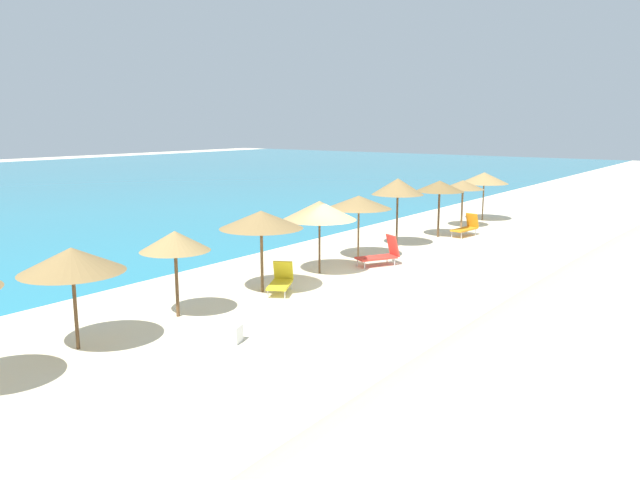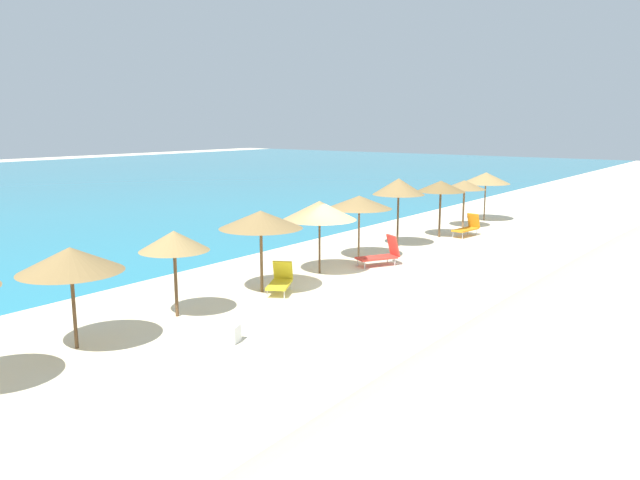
% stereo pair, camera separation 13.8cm
% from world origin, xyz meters
% --- Properties ---
extents(ground_plane, '(160.00, 160.00, 0.00)m').
position_xyz_m(ground_plane, '(0.00, 0.00, 0.00)').
color(ground_plane, beige).
extents(beach_umbrella_2, '(2.43, 2.43, 2.46)m').
position_xyz_m(beach_umbrella_2, '(-9.52, 1.56, 2.16)').
color(beach_umbrella_2, brown).
rests_on(beach_umbrella_2, ground_plane).
extents(beach_umbrella_3, '(1.92, 1.92, 2.41)m').
position_xyz_m(beach_umbrella_3, '(-6.42, 1.58, 2.12)').
color(beach_umbrella_3, brown).
rests_on(beach_umbrella_3, ground_plane).
extents(beach_umbrella_4, '(2.62, 2.62, 2.60)m').
position_xyz_m(beach_umbrella_4, '(-3.12, 1.39, 2.32)').
color(beach_umbrella_4, brown).
rests_on(beach_umbrella_4, ground_plane).
extents(beach_umbrella_5, '(2.61, 2.61, 2.59)m').
position_xyz_m(beach_umbrella_5, '(-0.01, 1.43, 2.26)').
color(beach_umbrella_5, brown).
rests_on(beach_umbrella_5, ground_plane).
extents(beach_umbrella_6, '(2.56, 2.56, 2.50)m').
position_xyz_m(beach_umbrella_6, '(2.88, 1.66, 2.24)').
color(beach_umbrella_6, brown).
rests_on(beach_umbrella_6, ground_plane).
extents(beach_umbrella_7, '(2.23, 2.23, 2.95)m').
position_xyz_m(beach_umbrella_7, '(5.93, 1.66, 2.60)').
color(beach_umbrella_7, brown).
rests_on(beach_umbrella_7, ground_plane).
extents(beach_umbrella_8, '(2.26, 2.26, 2.65)m').
position_xyz_m(beach_umbrella_8, '(9.08, 1.21, 2.38)').
color(beach_umbrella_8, brown).
rests_on(beach_umbrella_8, ground_plane).
extents(beach_umbrella_9, '(2.14, 2.14, 2.41)m').
position_xyz_m(beach_umbrella_9, '(12.34, 1.48, 2.17)').
color(beach_umbrella_9, brown).
rests_on(beach_umbrella_9, ground_plane).
extents(beach_umbrella_10, '(2.60, 2.60, 2.64)m').
position_xyz_m(beach_umbrella_10, '(15.13, 1.47, 2.33)').
color(beach_umbrella_10, brown).
rests_on(beach_umbrella_10, ground_plane).
extents(lounge_chair_0, '(1.49, 1.20, 0.94)m').
position_xyz_m(lounge_chair_0, '(-2.80, 0.89, 0.39)').
color(lounge_chair_0, yellow).
rests_on(lounge_chair_0, ground_plane).
extents(lounge_chair_1, '(1.72, 1.33, 1.13)m').
position_xyz_m(lounge_chair_1, '(2.36, 0.29, 0.44)').
color(lounge_chair_1, red).
rests_on(lounge_chair_1, ground_plane).
extents(lounge_chair_2, '(1.67, 0.79, 1.04)m').
position_xyz_m(lounge_chair_2, '(10.08, 0.24, 0.43)').
color(lounge_chair_2, orange).
rests_on(lounge_chair_2, ground_plane).
extents(cooler_box, '(0.58, 0.61, 0.43)m').
position_xyz_m(cooler_box, '(-7.05, -1.05, 0.21)').
color(cooler_box, white).
rests_on(cooler_box, ground_plane).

